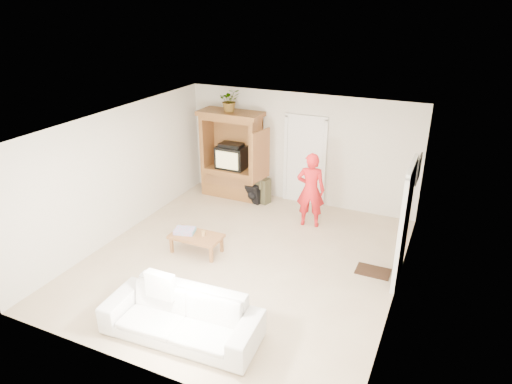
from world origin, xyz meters
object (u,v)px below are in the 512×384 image
man (311,190)px  sofa (181,316)px  armoire (233,160)px  coffee_table (196,237)px

man → sofa: man is taller
armoire → sofa: armoire is taller
armoire → man: armoire is taller
armoire → sofa: size_ratio=0.92×
man → sofa: size_ratio=0.71×
coffee_table → armoire: bearing=102.3°
armoire → man: (2.24, -0.78, -0.09)m
armoire → man: size_ratio=1.29×
armoire → coffee_table: armoire is taller
armoire → sofa: (1.67, -4.89, -0.57)m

